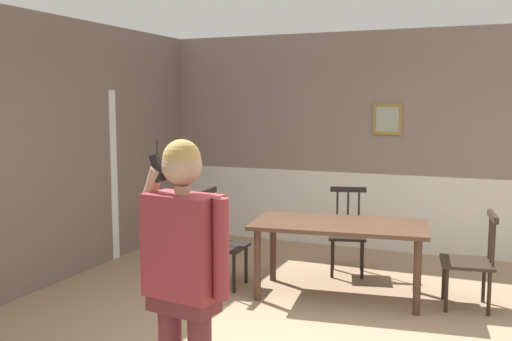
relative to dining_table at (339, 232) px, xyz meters
name	(u,v)px	position (x,y,z in m)	size (l,w,h in m)	color
room_back_partition	(401,146)	(0.28, 2.07, 0.72)	(6.57, 0.17, 2.88)	gray
room_left_partition	(23,154)	(-3.00, -1.10, 0.77)	(0.13, 6.34, 2.88)	#756056
dining_table	(339,232)	(0.00, 0.00, 0.00)	(1.82, 1.07, 0.76)	#4C3323
chair_near_window	(471,261)	(1.24, 0.16, -0.20)	(0.53, 0.53, 0.93)	#2D2319
chair_by_doorway	(348,233)	(-0.11, 0.81, -0.19)	(0.50, 0.50, 0.98)	black
chair_at_table_head	(221,242)	(-1.24, -0.15, -0.19)	(0.46, 0.46, 1.04)	black
person_figure	(184,266)	(-0.22, -2.72, 0.36)	(0.60, 0.30, 1.75)	brown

